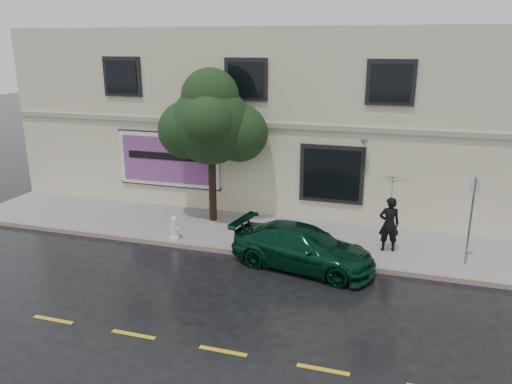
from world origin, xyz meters
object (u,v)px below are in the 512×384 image
(street_tree, at_px, (211,125))
(fire_hydrant, at_px, (175,228))
(car, at_px, (303,247))
(pedestrian, at_px, (389,224))

(street_tree, relative_size, fire_hydrant, 6.27)
(car, height_order, pedestrian, pedestrian)
(fire_hydrant, bearing_deg, street_tree, 74.08)
(street_tree, height_order, fire_hydrant, street_tree)
(pedestrian, height_order, street_tree, street_tree)
(car, distance_m, fire_hydrant, 4.52)
(pedestrian, distance_m, fire_hydrant, 6.95)
(pedestrian, height_order, fire_hydrant, pedestrian)
(street_tree, bearing_deg, car, -34.52)
(car, height_order, fire_hydrant, car)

